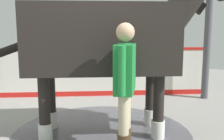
{
  "coord_description": "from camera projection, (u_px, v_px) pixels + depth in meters",
  "views": [
    {
      "loc": [
        2.39,
        -3.09,
        1.6
      ],
      "look_at": [
        0.72,
        -0.06,
        1.05
      ],
      "focal_mm": 41.28,
      "sensor_mm": 36.0,
      "label": 1
    }
  ],
  "objects": [
    {
      "name": "wet_patch",
      "position": [
        102.0,
        132.0,
        4.04
      ],
      "size": [
        2.77,
        2.77,
        0.0
      ],
      "primitive_type": "cylinder",
      "color": "#4C4C54",
      "rests_on": "ground"
    },
    {
      "name": "barrier_wall",
      "position": [
        98.0,
        74.0,
        6.21
      ],
      "size": [
        4.46,
        2.96,
        1.17
      ],
      "color": "silver",
      "rests_on": "ground"
    },
    {
      "name": "horse",
      "position": [
        109.0,
        39.0,
        3.82
      ],
      "size": [
        3.07,
        2.22,
        2.59
      ],
      "rotation": [
        0.0,
        0.0,
        0.58
      ],
      "color": "black",
      "rests_on": "ground"
    },
    {
      "name": "handler",
      "position": [
        125.0,
        81.0,
        3.15
      ],
      "size": [
        0.37,
        0.64,
        1.68
      ],
      "rotation": [
        0.0,
        0.0,
        3.47
      ],
      "color": "#47331E",
      "rests_on": "ground"
    },
    {
      "name": "roof_post_near",
      "position": [
        207.0,
        39.0,
        5.86
      ],
      "size": [
        0.16,
        0.16,
        2.77
      ],
      "primitive_type": "cylinder",
      "color": "#4C4C51",
      "rests_on": "ground"
    },
    {
      "name": "ground_plane",
      "position": [
        74.0,
        132.0,
        4.07
      ],
      "size": [
        16.0,
        16.0,
        0.02
      ],
      "primitive_type": "cube",
      "color": "gray"
    }
  ]
}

